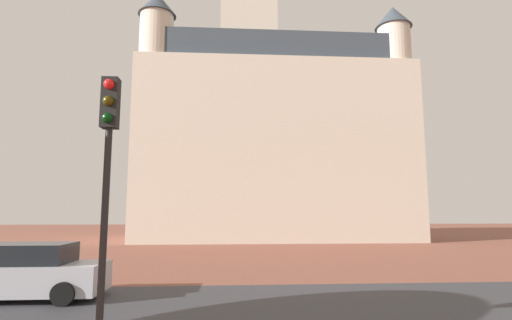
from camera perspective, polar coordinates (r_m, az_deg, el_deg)
name	(u,v)px	position (r m, az deg, el deg)	size (l,w,h in m)	color
ground_plane	(260,295)	(12.47, 0.65, -19.44)	(120.00, 120.00, 0.00)	brown
street_asphalt_strip	(265,307)	(10.97, 1.31, -21.08)	(120.00, 6.23, 0.00)	#38383D
landmark_building	(269,129)	(35.85, 2.00, 4.68)	(23.91, 10.63, 34.81)	beige
car_silver	(24,273)	(13.55, -31.26, -14.14)	(4.57, 1.93, 1.61)	#B2B2BC
traffic_light_pole	(107,162)	(7.05, -21.28, -0.24)	(0.28, 0.34, 4.90)	black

